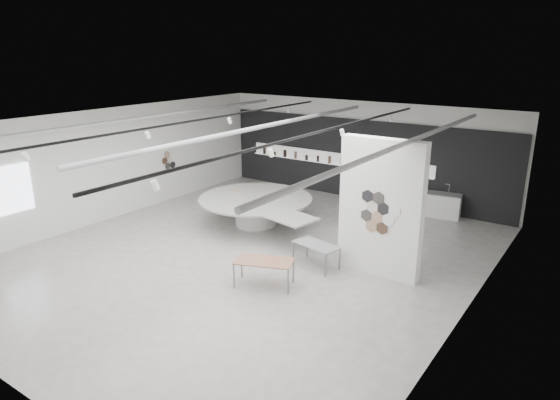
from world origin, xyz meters
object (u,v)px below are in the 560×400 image
Objects in this scene: display_island at (257,207)px; kitchen_counter at (439,205)px; sample_table_wood at (264,262)px; partition_column at (381,208)px; sample_table_stone at (316,246)px.

kitchen_counter reaches higher than display_island.
kitchen_counter reaches higher than sample_table_wood.
partition_column is 2.04m from sample_table_stone.
sample_table_wood reaches higher than sample_table_stone.
partition_column is 5.69m from kitchen_counter.
sample_table_stone is 0.88× the size of kitchen_counter.
sample_table_wood is 8.04m from kitchen_counter.
kitchen_counter is at bearing 91.77° from partition_column.
display_island reaches higher than sample_table_wood.
partition_column is 5.12m from display_island.
display_island is (-4.86, 1.11, -1.17)m from partition_column.
partition_column is 2.25× the size of sample_table_wood.
sample_table_stone is (0.48, 1.71, -0.03)m from sample_table_wood.
sample_table_wood is 1.17× the size of sample_table_stone.
display_island is at bearing 167.13° from partition_column.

